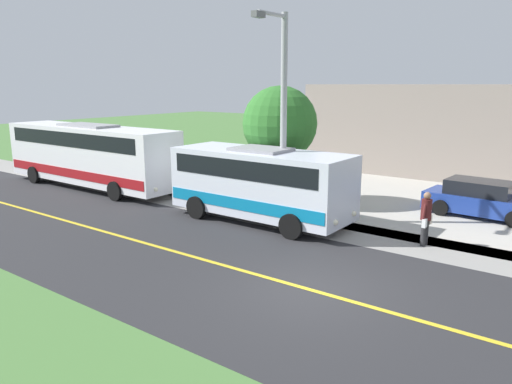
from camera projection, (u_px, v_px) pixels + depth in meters
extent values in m
plane|color=#477238|center=(310.00, 290.00, 12.57)|extent=(120.00, 120.00, 0.00)
cube|color=#28282B|center=(310.00, 290.00, 12.56)|extent=(8.00, 100.00, 0.01)
cube|color=gray|center=(387.00, 239.00, 16.65)|extent=(2.40, 100.00, 0.01)
cube|color=gold|center=(310.00, 290.00, 12.56)|extent=(0.16, 100.00, 0.00)
cube|color=silver|center=(261.00, 182.00, 18.65)|extent=(2.54, 7.12, 2.38)
cube|color=#0C72A5|center=(261.00, 198.00, 18.78)|extent=(2.58, 6.98, 0.44)
cube|color=black|center=(261.00, 165.00, 18.51)|extent=(2.58, 6.41, 0.70)
cube|color=gray|center=(261.00, 149.00, 18.37)|extent=(1.52, 2.14, 0.12)
cylinder|color=black|center=(327.00, 211.00, 18.60)|extent=(0.25, 0.90, 0.90)
cylinder|color=black|center=(291.00, 226.00, 16.61)|extent=(0.25, 0.90, 0.90)
cylinder|color=black|center=(237.00, 196.00, 21.16)|extent=(0.25, 0.90, 0.90)
cylinder|color=black|center=(197.00, 207.00, 19.16)|extent=(0.25, 0.90, 0.90)
sphere|color=#F2EACC|center=(354.00, 213.00, 17.30)|extent=(0.20, 0.20, 0.20)
sphere|color=#F2EACC|center=(335.00, 222.00, 16.21)|extent=(0.20, 0.20, 0.20)
cube|color=white|center=(90.00, 154.00, 24.71)|extent=(2.36, 11.01, 2.77)
cube|color=maroon|center=(91.00, 170.00, 24.89)|extent=(2.40, 10.79, 0.44)
cube|color=black|center=(89.00, 137.00, 24.52)|extent=(2.40, 9.91, 0.70)
cube|color=gray|center=(88.00, 125.00, 24.39)|extent=(1.42, 3.30, 0.12)
cylinder|color=black|center=(155.00, 183.00, 23.93)|extent=(0.25, 0.90, 0.90)
cylinder|color=black|center=(115.00, 191.00, 22.08)|extent=(0.25, 0.90, 0.90)
cylinder|color=black|center=(73.00, 169.00, 27.89)|extent=(0.25, 0.90, 0.90)
cylinder|color=black|center=(34.00, 175.00, 26.03)|extent=(0.25, 0.90, 0.90)
sphere|color=#F2EACC|center=(177.00, 185.00, 22.24)|extent=(0.20, 0.20, 0.20)
sphere|color=#F2EACC|center=(156.00, 190.00, 21.22)|extent=(0.20, 0.20, 0.20)
cylinder|color=#262628|center=(426.00, 232.00, 16.05)|extent=(0.18, 0.18, 0.87)
cylinder|color=#262628|center=(424.00, 233.00, 15.89)|extent=(0.18, 0.18, 0.87)
cylinder|color=#4C1919|center=(426.00, 210.00, 15.80)|extent=(0.34, 0.34, 0.69)
sphere|color=#8C664C|center=(427.00, 196.00, 15.70)|extent=(0.24, 0.24, 0.24)
cylinder|color=#4C1919|center=(428.00, 207.00, 15.93)|extent=(0.29, 0.10, 0.62)
cube|color=beige|center=(429.00, 220.00, 16.06)|extent=(0.20, 0.12, 0.28)
cylinder|color=#4C1919|center=(425.00, 210.00, 15.65)|extent=(0.29, 0.10, 0.62)
cube|color=white|center=(424.00, 223.00, 15.65)|extent=(0.20, 0.12, 0.28)
cylinder|color=#9E9EA3|center=(284.00, 121.00, 18.06)|extent=(0.24, 0.24, 7.70)
cylinder|color=#9E9EA3|center=(272.00, 14.00, 16.63)|extent=(1.60, 0.14, 0.14)
cube|color=#59595B|center=(258.00, 14.00, 16.02)|extent=(0.50, 0.24, 0.20)
cube|color=navy|center=(483.00, 204.00, 19.42)|extent=(2.09, 4.51, 0.70)
cube|color=black|center=(480.00, 187.00, 19.40)|extent=(1.69, 2.52, 0.57)
cylinder|color=black|center=(456.00, 200.00, 20.99)|extent=(0.26, 0.65, 0.64)
cylinder|color=black|center=(441.00, 208.00, 19.65)|extent=(0.26, 0.65, 0.64)
cylinder|color=#4C3826|center=(279.00, 177.00, 21.56)|extent=(0.36, 0.36, 2.31)
sphere|color=#2D6B28|center=(280.00, 124.00, 21.04)|extent=(3.25, 3.25, 3.25)
cube|color=gray|center=(507.00, 130.00, 28.40)|extent=(10.00, 21.45, 5.18)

